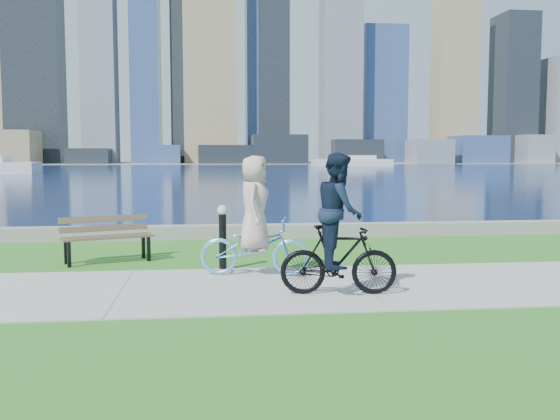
{
  "coord_description": "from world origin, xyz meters",
  "views": [
    {
      "loc": [
        -2.57,
        -10.13,
        2.23
      ],
      "look_at": [
        -1.15,
        2.19,
        1.1
      ],
      "focal_mm": 40.0,
      "sensor_mm": 36.0,
      "label": 1
    }
  ],
  "objects_px": {
    "park_bench": "(106,234)",
    "cyclist_man": "(339,235)",
    "bollard_lamp": "(223,233)",
    "cyclist_woman": "(255,231)"
  },
  "relations": [
    {
      "from": "cyclist_woman",
      "to": "park_bench",
      "type": "bearing_deg",
      "value": 68.96
    },
    {
      "from": "cyclist_woman",
      "to": "bollard_lamp",
      "type": "bearing_deg",
      "value": 49.93
    },
    {
      "from": "park_bench",
      "to": "cyclist_woman",
      "type": "bearing_deg",
      "value": -53.17
    },
    {
      "from": "bollard_lamp",
      "to": "cyclist_man",
      "type": "bearing_deg",
      "value": -53.95
    },
    {
      "from": "bollard_lamp",
      "to": "cyclist_woman",
      "type": "height_order",
      "value": "cyclist_woman"
    },
    {
      "from": "bollard_lamp",
      "to": "cyclist_man",
      "type": "xyz_separation_m",
      "value": [
        1.75,
        -2.41,
        0.24
      ]
    },
    {
      "from": "cyclist_man",
      "to": "bollard_lamp",
      "type": "bearing_deg",
      "value": 43.1
    },
    {
      "from": "park_bench",
      "to": "cyclist_man",
      "type": "bearing_deg",
      "value": -61.69
    },
    {
      "from": "park_bench",
      "to": "bollard_lamp",
      "type": "bearing_deg",
      "value": -46.74
    },
    {
      "from": "bollard_lamp",
      "to": "park_bench",
      "type": "bearing_deg",
      "value": 154.12
    }
  ]
}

